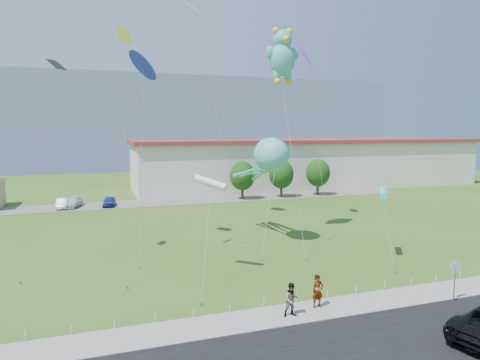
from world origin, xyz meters
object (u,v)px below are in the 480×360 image
object	(u,v)px
stop_sign	(455,271)
pedestrian_right	(292,300)
parked_car_silver	(62,203)
parked_car_blue	(109,201)
parked_car_white	(72,202)
pedestrian_left	(318,291)
warehouse	(310,163)
teddy_bear_kite	(282,55)
octopus_kite	(267,161)

from	to	relation	value
stop_sign	pedestrian_right	size ratio (longest dim) A/B	1.41
parked_car_silver	parked_car_blue	size ratio (longest dim) A/B	1.04
stop_sign	pedestrian_right	bearing A→B (deg)	173.32
parked_car_white	stop_sign	bearing A→B (deg)	-45.32
pedestrian_right	parked_car_blue	xyz separation A→B (m)	(-7.89, 37.37, -0.31)
stop_sign	pedestrian_left	world-z (taller)	stop_sign
warehouse	parked_car_blue	xyz separation A→B (m)	(-34.05, -9.70, -3.45)
pedestrian_right	parked_car_white	bearing A→B (deg)	113.35
pedestrian_right	warehouse	bearing A→B (deg)	66.37
stop_sign	teddy_bear_kite	distance (m)	22.81
pedestrian_right	parked_car_white	size ratio (longest dim) A/B	0.42
teddy_bear_kite	pedestrian_left	bearing A→B (deg)	-107.15
parked_car_white	parked_car_blue	bearing A→B (deg)	6.48
parked_car_white	teddy_bear_kite	world-z (taller)	teddy_bear_kite
parked_car_silver	octopus_kite	bearing A→B (deg)	-48.58
parked_car_white	teddy_bear_kite	distance (m)	32.95
parked_car_white	parked_car_blue	size ratio (longest dim) A/B	1.16
pedestrian_left	pedestrian_right	size ratio (longest dim) A/B	1.03
parked_car_silver	parked_car_blue	distance (m)	5.60
parked_car_white	octopus_kite	xyz separation A→B (m)	(17.04, -23.06, 6.44)
warehouse	pedestrian_right	world-z (taller)	warehouse
warehouse	parked_car_blue	world-z (taller)	warehouse
stop_sign	octopus_kite	distance (m)	17.67
pedestrian_left	parked_car_blue	size ratio (longest dim) A/B	0.51
pedestrian_right	parked_car_white	world-z (taller)	pedestrian_right
warehouse	octopus_kite	size ratio (longest dim) A/B	5.33
pedestrian_right	parked_car_blue	bearing A→B (deg)	107.34
stop_sign	parked_car_blue	world-z (taller)	stop_sign
pedestrian_right	teddy_bear_kite	distance (m)	23.32
parked_car_white	parked_car_blue	xyz separation A→B (m)	(4.43, -0.70, 0.01)
parked_car_silver	teddy_bear_kite	world-z (taller)	teddy_bear_kite
warehouse	parked_car_white	distance (m)	39.66
pedestrian_right	teddy_bear_kite	xyz separation A→B (m)	(6.65, 16.20, 15.41)
pedestrian_left	parked_car_silver	distance (m)	40.22
pedestrian_left	parked_car_blue	xyz separation A→B (m)	(-9.71, 36.81, -0.34)
pedestrian_left	parked_car_white	xyz separation A→B (m)	(-14.14, 37.50, -0.35)
parked_car_silver	teddy_bear_kite	size ratio (longest dim) A/B	0.20
parked_car_silver	teddy_bear_kite	distance (m)	33.42
parked_car_white	pedestrian_left	bearing A→B (deg)	-53.93
parked_car_white	octopus_kite	bearing A→B (deg)	-38.14
pedestrian_right	parked_car_white	xyz separation A→B (m)	(-12.31, 38.07, -0.32)
stop_sign	pedestrian_left	distance (m)	8.06
parked_car_white	teddy_bear_kite	bearing A→B (deg)	-33.66
warehouse	octopus_kite	world-z (taller)	octopus_kite
pedestrian_left	stop_sign	bearing A→B (deg)	-15.66
pedestrian_left	pedestrian_right	distance (m)	1.91
warehouse	pedestrian_right	bearing A→B (deg)	-119.06
warehouse	pedestrian_left	xyz separation A→B (m)	(-24.33, -46.51, -3.11)
octopus_kite	parked_car_silver	bearing A→B (deg)	128.64
stop_sign	parked_car_silver	size ratio (longest dim) A/B	0.67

